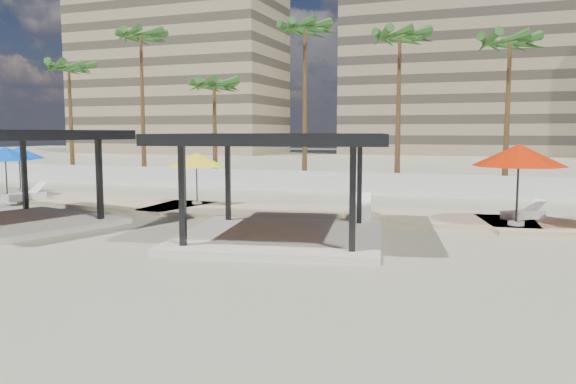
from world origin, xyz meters
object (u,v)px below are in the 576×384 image
Objects in this scene: umbrella_c at (519,156)px; lounger_d at (524,214)px; pavilion_central at (281,177)px; lounger_b at (361,212)px; umbrella_a at (19,153)px; lounger_a at (25,196)px.

lounger_d is at bearing 79.36° from umbrella_c.
umbrella_c is at bearing 20.65° from pavilion_central.
lounger_b is (1.64, 4.40, -1.66)m from pavilion_central.
umbrella_a is 26.14m from umbrella_c.
lounger_d is at bearing -2.83° from umbrella_a.
lounger_a is at bearing 80.47° from lounger_b.
umbrella_a is 0.88× the size of umbrella_c.
lounger_a is 1.25× the size of lounger_d.
pavilion_central is 3.57× the size of lounger_a.
umbrella_a is 26.40m from lounger_d.
umbrella_c reaches higher than lounger_b.
lounger_b is 6.20m from lounger_d.
lounger_a is at bearing -179.25° from umbrella_c.
pavilion_central is 4.98m from lounger_b.
pavilion_central is 15.65m from lounger_a.
lounger_a is (-22.24, -0.29, -2.28)m from umbrella_c.
umbrella_c is at bearing -77.59° from lounger_a.
lounger_d is (5.93, 1.82, -0.03)m from lounger_b.
umbrella_c is at bearing -6.72° from umbrella_a.
lounger_b is 1.32× the size of lounger_d.
umbrella_a is at bearing 173.28° from umbrella_c.
lounger_a reaches higher than lounger_d.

